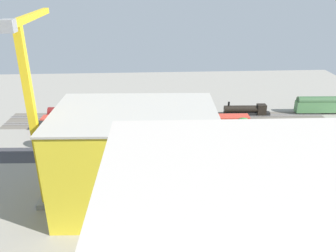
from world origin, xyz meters
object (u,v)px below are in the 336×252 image
street_tree_3 (193,127)px  street_tree_4 (243,126)px  parked_car_3 (199,156)px  street_tree_0 (49,134)px  locomotive (248,110)px  street_tree_1 (274,131)px  construction_building (136,159)px  parked_car_2 (230,156)px  tower_crane (34,97)px  street_tree_2 (211,128)px  parked_car_0 (290,155)px  freight_coach_far (73,116)px  platform_canopy_near (146,117)px  traffic_light (132,131)px  box_truck_1 (140,156)px  box_truck_0 (143,155)px  passenger_coach (320,104)px  parked_car_1 (257,155)px

street_tree_3 → street_tree_4: 14.46m
parked_car_3 → street_tree_0: size_ratio=0.67×
locomotive → street_tree_4: size_ratio=2.07×
street_tree_4 → locomotive: bearing=-109.2°
street_tree_0 → street_tree_1: bearing=178.6°
construction_building → street_tree_0: size_ratio=4.73×
street_tree_0 → locomotive: bearing=-160.5°
parked_car_2 → street_tree_4: 11.34m
parked_car_2 → construction_building: construction_building is taller
parked_car_3 → street_tree_0: street_tree_0 is taller
parked_car_3 → street_tree_3: bearing=-84.9°
tower_crane → street_tree_2: size_ratio=4.81×
parked_car_0 → street_tree_3: street_tree_3 is taller
freight_coach_far → locomotive: bearing=-174.0°
platform_canopy_near → construction_building: 37.69m
street_tree_0 → street_tree_1: 63.45m
locomotive → street_tree_2: size_ratio=2.04×
parked_car_0 → traffic_light: 43.64m
street_tree_3 → parked_car_0: bearing=161.5°
tower_crane → parked_car_3: bearing=-156.6°
locomotive → street_tree_0: street_tree_0 is taller
box_truck_1 → locomotive: bearing=-139.8°
box_truck_0 → platform_canopy_near: bearing=-92.6°
passenger_coach → street_tree_0: size_ratio=2.52×
passenger_coach → box_truck_1: 70.35m
construction_building → tower_crane: 23.42m
box_truck_1 → street_tree_4: (-29.48, -9.32, 3.60)m
tower_crane → street_tree_2: tower_crane is taller
freight_coach_far → parked_car_3: 45.09m
street_tree_2 → street_tree_4: street_tree_2 is taller
passenger_coach → street_tree_2: size_ratio=2.12×
parked_car_2 → box_truck_1: bearing=1.2°
parked_car_2 → street_tree_0: size_ratio=0.65×
parked_car_0 → tower_crane: (59.67, 14.93, 22.39)m
construction_building → traffic_light: construction_building is taller
street_tree_0 → street_tree_1: size_ratio=1.01×
construction_building → box_truck_0: bearing=-90.4°
tower_crane → parked_car_1: bearing=-163.4°
parked_car_3 → street_tree_1: size_ratio=0.67×
street_tree_1 → tower_crane: bearing=21.5°
parked_car_2 → locomotive: bearing=-113.1°
locomotive → street_tree_1: bearing=92.2°
freight_coach_far → platform_canopy_near: bearing=168.6°
platform_canopy_near → street_tree_4: bearing=158.0°
freight_coach_far → street_tree_1: 62.41m
parked_car_0 → construction_building: (40.36, 16.82, 9.27)m
locomotive → street_tree_4: (7.73, 22.18, 3.61)m
locomotive → parked_car_1: locomotive is taller
platform_canopy_near → street_tree_3: 18.01m
tower_crane → street_tree_0: size_ratio=5.72×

